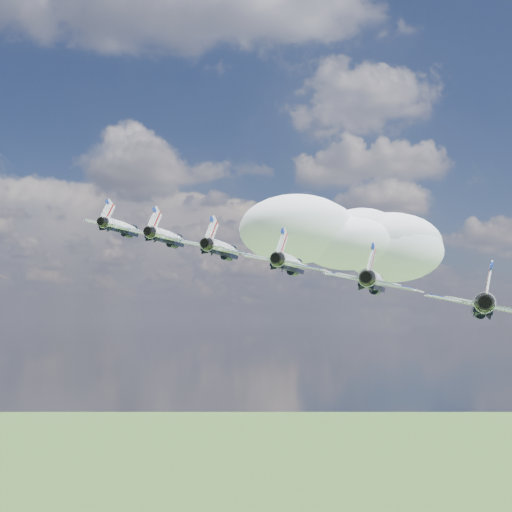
# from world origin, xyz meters

# --- Properties ---
(cloud_far) EXTENTS (67.35, 52.92, 26.46)m
(cloud_far) POSITION_xyz_m (31.38, 187.99, 173.71)
(cloud_far) COLOR white
(jet_0) EXTENTS (13.12, 15.75, 5.84)m
(jet_0) POSITION_xyz_m (-20.20, 31.96, 156.38)
(jet_0) COLOR silver
(jet_1) EXTENTS (13.12, 15.75, 5.84)m
(jet_1) POSITION_xyz_m (-11.94, 24.39, 153.87)
(jet_1) COLOR white
(jet_2) EXTENTS (13.12, 15.75, 5.84)m
(jet_2) POSITION_xyz_m (-3.67, 16.82, 151.36)
(jet_2) COLOR white
(jet_3) EXTENTS (13.12, 15.75, 5.84)m
(jet_3) POSITION_xyz_m (4.59, 9.25, 148.85)
(jet_3) COLOR silver
(jet_4) EXTENTS (13.12, 15.75, 5.84)m
(jet_4) POSITION_xyz_m (12.86, 1.68, 146.34)
(jet_4) COLOR white
(jet_5) EXTENTS (13.12, 15.75, 5.84)m
(jet_5) POSITION_xyz_m (21.12, -5.89, 143.83)
(jet_5) COLOR white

